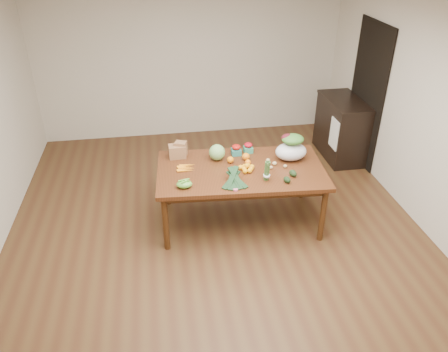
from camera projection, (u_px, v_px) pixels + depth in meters
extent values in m
plane|color=#4F341B|center=(217.00, 235.00, 5.27)|extent=(6.00, 6.00, 0.00)
cube|color=beige|center=(190.00, 57.00, 7.13)|extent=(5.00, 0.02, 2.70)
cube|color=beige|center=(435.00, 118.00, 4.93)|extent=(0.02, 6.00, 2.70)
cube|color=#552613|center=(240.00, 195.00, 5.34)|extent=(2.03, 1.23, 0.75)
cube|color=black|center=(367.00, 95.00, 6.44)|extent=(0.02, 1.00, 2.10)
cube|color=black|center=(341.00, 128.00, 6.82)|extent=(0.52, 1.02, 0.94)
cube|color=white|center=(334.00, 134.00, 6.45)|extent=(0.02, 0.28, 0.45)
sphere|color=#86B96A|center=(217.00, 152.00, 5.29)|extent=(0.20, 0.20, 0.20)
sphere|color=orange|center=(230.00, 160.00, 5.25)|extent=(0.08, 0.08, 0.08)
sphere|color=orange|center=(246.00, 157.00, 5.31)|extent=(0.09, 0.09, 0.09)
sphere|color=orange|center=(248.00, 162.00, 5.20)|extent=(0.07, 0.07, 0.07)
ellipsoid|color=#5F9D35|center=(184.00, 184.00, 4.77)|extent=(0.18, 0.13, 0.08)
ellipsoid|color=tan|center=(267.00, 164.00, 5.19)|extent=(0.05, 0.04, 0.04)
ellipsoid|color=tan|center=(271.00, 167.00, 5.13)|extent=(0.05, 0.04, 0.04)
ellipsoid|color=tan|center=(274.00, 163.00, 5.21)|extent=(0.05, 0.05, 0.05)
ellipsoid|color=tan|center=(268.00, 160.00, 5.28)|extent=(0.05, 0.04, 0.04)
ellipsoid|color=tan|center=(285.00, 166.00, 5.16)|extent=(0.05, 0.04, 0.04)
ellipsoid|color=black|center=(287.00, 180.00, 4.86)|extent=(0.09, 0.12, 0.07)
ellipsoid|color=black|center=(293.00, 173.00, 4.98)|extent=(0.10, 0.13, 0.07)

